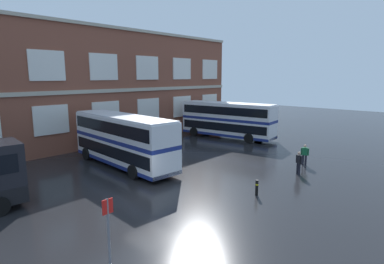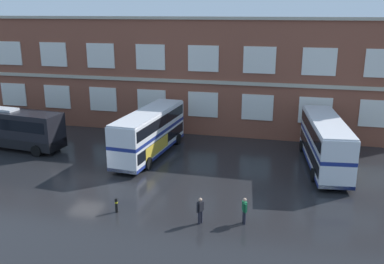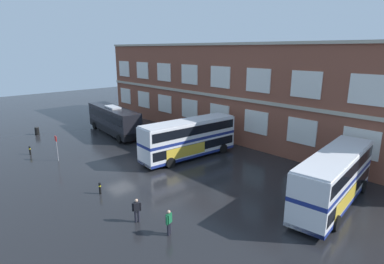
# 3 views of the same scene
# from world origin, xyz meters

# --- Properties ---
(ground_plane) EXTENTS (120.00, 120.00, 0.00)m
(ground_plane) POSITION_xyz_m (0.00, 2.00, 0.00)
(ground_plane) COLOR black
(brick_terminal_building) EXTENTS (49.96, 8.19, 12.00)m
(brick_terminal_building) POSITION_xyz_m (0.72, 17.98, 5.85)
(brick_terminal_building) COLOR brown
(brick_terminal_building) RESTS_ON ground
(double_decker_near) EXTENTS (3.48, 11.16, 4.07)m
(double_decker_near) POSITION_xyz_m (3.01, 6.67, 2.15)
(double_decker_near) COLOR silver
(double_decker_near) RESTS_ON ground
(double_decker_middle) EXTENTS (3.84, 11.22, 4.07)m
(double_decker_middle) POSITION_xyz_m (18.03, 7.32, 2.15)
(double_decker_middle) COLOR silver
(double_decker_middle) RESTS_ON ground
(touring_coach) EXTENTS (12.21, 3.94, 3.80)m
(touring_coach) POSITION_xyz_m (-11.10, 5.65, 1.91)
(touring_coach) COLOR black
(touring_coach) RESTS_ON ground
(waiting_passenger) EXTENTS (0.37, 0.63, 1.70)m
(waiting_passenger) POSITION_xyz_m (12.81, -3.95, 0.93)
(waiting_passenger) COLOR black
(waiting_passenger) RESTS_ON ground
(second_passenger) EXTENTS (0.40, 0.60, 1.70)m
(second_passenger) POSITION_xyz_m (10.20, -4.59, 0.93)
(second_passenger) COLOR black
(second_passenger) RESTS_ON ground
(bus_stand_flag) EXTENTS (0.44, 0.10, 2.70)m
(bus_stand_flag) POSITION_xyz_m (-5.41, -4.06, 1.64)
(bus_stand_flag) COLOR slate
(bus_stand_flag) RESTS_ON ground
(station_litter_bin) EXTENTS (0.60, 0.60, 1.03)m
(station_litter_bin) POSITION_xyz_m (-17.79, -2.29, 0.52)
(station_litter_bin) COLOR black
(station_litter_bin) RESTS_ON ground
(safety_bollard_west) EXTENTS (0.19, 0.19, 0.95)m
(safety_bollard_west) POSITION_xyz_m (-9.51, -5.57, 0.49)
(safety_bollard_west) COLOR black
(safety_bollard_west) RESTS_ON ground
(safety_bollard_east) EXTENTS (0.19, 0.19, 0.95)m
(safety_bollard_east) POSITION_xyz_m (4.60, -4.43, 0.49)
(safety_bollard_east) COLOR black
(safety_bollard_east) RESTS_ON ground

